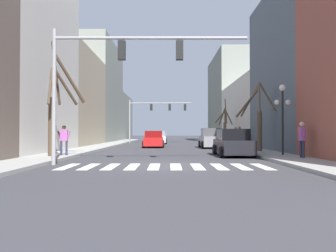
% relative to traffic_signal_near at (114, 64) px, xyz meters
% --- Properties ---
extents(ground_plane, '(240.00, 240.00, 0.00)m').
position_rel_traffic_signal_near_xyz_m(ground_plane, '(2.25, -0.31, -4.44)').
color(ground_plane, '#38383D').
extents(sidewalk_left, '(2.31, 90.00, 0.15)m').
position_rel_traffic_signal_near_xyz_m(sidewalk_left, '(-4.04, -0.31, -4.37)').
color(sidewalk_left, '#9E9E99').
rests_on(sidewalk_left, ground_plane).
extents(sidewalk_right, '(2.31, 90.00, 0.15)m').
position_rel_traffic_signal_near_xyz_m(sidewalk_right, '(8.55, -0.31, -4.37)').
color(sidewalk_right, '#9E9E99').
rests_on(sidewalk_right, ground_plane).
extents(building_row_left, '(6.00, 61.63, 13.97)m').
position_rel_traffic_signal_near_xyz_m(building_row_left, '(-8.20, 23.03, 1.39)').
color(building_row_left, '#66564C').
rests_on(building_row_left, ground_plane).
extents(building_row_right, '(6.00, 51.82, 13.45)m').
position_rel_traffic_signal_near_xyz_m(building_row_right, '(12.70, 19.57, 1.45)').
color(building_row_right, '#934C3D').
rests_on(building_row_right, ground_plane).
extents(crosswalk_stripes, '(8.55, 2.60, 0.01)m').
position_rel_traffic_signal_near_xyz_m(crosswalk_stripes, '(2.25, -0.73, -4.44)').
color(crosswalk_stripes, white).
rests_on(crosswalk_stripes, ground_plane).
extents(traffic_signal_near, '(8.59, 0.28, 5.99)m').
position_rel_traffic_signal_near_xyz_m(traffic_signal_near, '(0.00, 0.00, 0.00)').
color(traffic_signal_near, gray).
rests_on(traffic_signal_near, ground_plane).
extents(traffic_signal_far, '(8.14, 0.28, 5.64)m').
position_rel_traffic_signal_near_xyz_m(traffic_signal_far, '(0.52, 28.44, -0.21)').
color(traffic_signal_far, gray).
rests_on(traffic_signal_far, ground_plane).
extents(street_lamp_right_corner, '(0.95, 0.36, 4.00)m').
position_rel_traffic_signal_near_xyz_m(street_lamp_right_corner, '(8.91, 4.26, -1.45)').
color(street_lamp_right_corner, black).
rests_on(street_lamp_right_corner, sidewalk_right).
extents(car_parked_left_mid, '(1.96, 4.48, 1.55)m').
position_rel_traffic_signal_near_xyz_m(car_parked_left_mid, '(1.04, 16.69, -3.71)').
color(car_parked_left_mid, red).
rests_on(car_parked_left_mid, ground_plane).
extents(car_driving_away_lane, '(2.02, 4.21, 1.62)m').
position_rel_traffic_signal_near_xyz_m(car_driving_away_lane, '(6.26, 5.26, -3.69)').
color(car_driving_away_lane, black).
rests_on(car_driving_away_lane, ground_plane).
extents(car_parked_right_far, '(2.01, 4.28, 1.79)m').
position_rel_traffic_signal_near_xyz_m(car_parked_right_far, '(6.27, 15.21, -3.62)').
color(car_parked_right_far, gray).
rests_on(car_parked_right_far, ground_plane).
extents(car_parked_left_near, '(1.96, 4.40, 1.59)m').
position_rel_traffic_signal_near_xyz_m(car_parked_left_near, '(1.26, 25.89, -3.70)').
color(car_parked_left_near, silver).
rests_on(car_parked_left_near, ground_plane).
extents(pedestrian_waiting_at_curb, '(0.73, 0.34, 1.73)m').
position_rel_traffic_signal_near_xyz_m(pedestrian_waiting_at_curb, '(7.92, 10.98, -3.27)').
color(pedestrian_waiting_at_curb, black).
rests_on(pedestrian_waiting_at_curb, sidewalk_right).
extents(pedestrian_near_right_corner, '(0.24, 0.78, 1.81)m').
position_rel_traffic_signal_near_xyz_m(pedestrian_near_right_corner, '(9.13, 2.10, -3.22)').
color(pedestrian_near_right_corner, '#282D47').
rests_on(pedestrian_near_right_corner, sidewalk_right).
extents(pedestrian_crossing_street, '(0.72, 0.27, 1.66)m').
position_rel_traffic_signal_near_xyz_m(pedestrian_crossing_street, '(-3.41, 3.85, -3.31)').
color(pedestrian_crossing_street, '#282D47').
rests_on(pedestrian_crossing_street, sidewalk_left).
extents(pedestrian_on_right_sidewalk, '(0.25, 0.74, 1.73)m').
position_rel_traffic_signal_near_xyz_m(pedestrian_on_right_sidewalk, '(8.15, 13.47, -3.27)').
color(pedestrian_on_right_sidewalk, black).
rests_on(pedestrian_on_right_sidewalk, sidewalk_right).
extents(street_tree_left_near, '(2.56, 2.62, 4.77)m').
position_rel_traffic_signal_near_xyz_m(street_tree_left_near, '(8.57, 8.13, -2.07)').
color(street_tree_left_near, brown).
rests_on(street_tree_left_near, sidewalk_right).
extents(street_tree_right_near, '(1.93, 1.96, 4.86)m').
position_rel_traffic_signal_near_xyz_m(street_tree_right_near, '(8.43, 20.59, -2.22)').
color(street_tree_right_near, brown).
rests_on(street_tree_right_near, sidewalk_right).
extents(street_tree_right_mid, '(1.59, 2.72, 6.24)m').
position_rel_traffic_signal_near_xyz_m(street_tree_right_mid, '(-3.75, 3.52, -1.71)').
color(street_tree_right_mid, '#473828').
rests_on(street_tree_right_mid, sidewalk_left).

